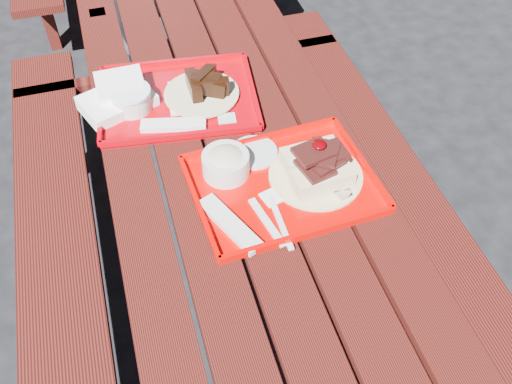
% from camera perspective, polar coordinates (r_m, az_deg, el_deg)
% --- Properties ---
extents(ground, '(60.00, 60.00, 0.00)m').
position_cam_1_polar(ground, '(2.21, -1.13, -11.41)').
color(ground, black).
rests_on(ground, ground).
extents(picnic_table_near, '(1.41, 2.40, 0.75)m').
position_cam_1_polar(picnic_table_near, '(1.75, -1.40, -2.14)').
color(picnic_table_near, '#4A160E').
rests_on(picnic_table_near, ground).
extents(near_tray, '(0.51, 0.42, 0.15)m').
position_cam_1_polar(near_tray, '(1.55, 2.39, 1.89)').
color(near_tray, '#D20300').
rests_on(near_tray, picnic_table_near).
extents(far_tray, '(0.53, 0.44, 0.08)m').
position_cam_1_polar(far_tray, '(1.83, -8.09, 9.31)').
color(far_tray, '#B20009').
rests_on(far_tray, picnic_table_near).
extents(white_cloth, '(0.25, 0.22, 0.09)m').
position_cam_1_polar(white_cloth, '(1.84, -13.61, 9.18)').
color(white_cloth, white).
rests_on(white_cloth, picnic_table_near).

